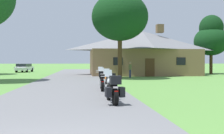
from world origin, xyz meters
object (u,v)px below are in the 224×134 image
object	(u,v)px
motorcycle_silver_nearest_to_camera	(113,90)
motorcycle_orange_third_in_row	(102,81)
parked_white_suv_far_left	(24,67)
parked_white_sedan_far_left	(22,68)
tree_by_lodge_front	(120,10)
tree_right_of_lodge	(211,37)
bystander_olive_shirt_near_lodge	(130,69)
motorcycle_orange_second_in_row	(109,84)
motorcycle_red_farthest_in_row	(101,78)

from	to	relation	value
motorcycle_silver_nearest_to_camera	motorcycle_orange_third_in_row	world-z (taller)	same
parked_white_suv_far_left	parked_white_sedan_far_left	bearing A→B (deg)	-116.46
tree_by_lodge_front	tree_right_of_lodge	size ratio (longest dim) A/B	1.29
parked_white_suv_far_left	bystander_olive_shirt_near_lodge	bearing A→B (deg)	-44.08
motorcycle_orange_second_in_row	bystander_olive_shirt_near_lodge	world-z (taller)	bystander_olive_shirt_near_lodge
motorcycle_red_farthest_in_row	parked_white_sedan_far_left	xyz separation A→B (m)	(-11.27, 28.35, 0.02)
motorcycle_orange_third_in_row	parked_white_sedan_far_left	size ratio (longest dim) A/B	0.47
motorcycle_red_farthest_in_row	tree_by_lodge_front	distance (m)	11.37
motorcycle_orange_third_in_row	motorcycle_red_farthest_in_row	world-z (taller)	same
motorcycle_silver_nearest_to_camera	parked_white_suv_far_left	xyz separation A→B (m)	(-10.83, 36.72, 0.17)
motorcycle_orange_third_in_row	tree_right_of_lodge	distance (m)	27.78
motorcycle_orange_second_in_row	parked_white_suv_far_left	world-z (taller)	parked_white_suv_far_left
parked_white_suv_far_left	parked_white_sedan_far_left	xyz separation A→B (m)	(-0.32, -0.49, -0.13)
motorcycle_silver_nearest_to_camera	parked_white_suv_far_left	distance (m)	38.29
motorcycle_orange_second_in_row	motorcycle_red_farthest_in_row	bearing A→B (deg)	87.41
motorcycle_silver_nearest_to_camera	motorcycle_red_farthest_in_row	size ratio (longest dim) A/B	1.00
motorcycle_red_farthest_in_row	bystander_olive_shirt_near_lodge	distance (m)	11.40
motorcycle_silver_nearest_to_camera	parked_white_suv_far_left	size ratio (longest dim) A/B	0.44
tree_right_of_lodge	tree_by_lodge_front	bearing A→B (deg)	-146.61
tree_by_lodge_front	tree_right_of_lodge	xyz separation A→B (m)	(14.39, 9.48, -1.76)
motorcycle_silver_nearest_to_camera	tree_right_of_lodge	bearing A→B (deg)	52.76
parked_white_suv_far_left	tree_by_lodge_front	bearing A→B (deg)	-49.05
parked_white_suv_far_left	parked_white_sedan_far_left	world-z (taller)	parked_white_suv_far_left
tree_right_of_lodge	parked_white_sedan_far_left	xyz separation A→B (m)	(-28.19, 9.77, -4.56)
tree_by_lodge_front	parked_white_sedan_far_left	xyz separation A→B (m)	(-13.80, 19.26, -6.32)
motorcycle_orange_second_in_row	bystander_olive_shirt_near_lodge	bearing A→B (deg)	74.09
motorcycle_silver_nearest_to_camera	bystander_olive_shirt_near_lodge	size ratio (longest dim) A/B	1.24
bystander_olive_shirt_near_lodge	parked_white_suv_far_left	size ratio (longest dim) A/B	0.35
motorcycle_red_farthest_in_row	parked_white_suv_far_left	xyz separation A→B (m)	(-10.94, 28.84, 0.16)
motorcycle_red_farthest_in_row	tree_right_of_lodge	world-z (taller)	tree_right_of_lodge
motorcycle_silver_nearest_to_camera	motorcycle_orange_third_in_row	distance (m)	5.04
motorcycle_red_farthest_in_row	parked_white_suv_far_left	size ratio (longest dim) A/B	0.44
parked_white_suv_far_left	motorcycle_red_farthest_in_row	bearing A→B (deg)	-62.58
motorcycle_red_farthest_in_row	motorcycle_orange_third_in_row	bearing A→B (deg)	-93.78
tree_right_of_lodge	parked_white_suv_far_left	distance (m)	30.03
bystander_olive_shirt_near_lodge	parked_white_suv_far_left	bearing A→B (deg)	-110.86
tree_right_of_lodge	parked_white_suv_far_left	world-z (taller)	tree_right_of_lodge
motorcycle_orange_third_in_row	bystander_olive_shirt_near_lodge	size ratio (longest dim) A/B	1.24
motorcycle_orange_second_in_row	bystander_olive_shirt_near_lodge	size ratio (longest dim) A/B	1.24
motorcycle_red_farthest_in_row	parked_white_sedan_far_left	distance (m)	30.50
motorcycle_orange_third_in_row	bystander_olive_shirt_near_lodge	bearing A→B (deg)	74.97
motorcycle_orange_second_in_row	motorcycle_red_farthest_in_row	world-z (taller)	same
parked_white_sedan_far_left	motorcycle_orange_second_in_row	bearing A→B (deg)	-82.21
motorcycle_orange_second_in_row	tree_right_of_lodge	size ratio (longest dim) A/B	0.25
tree_right_of_lodge	parked_white_sedan_far_left	size ratio (longest dim) A/B	1.87
motorcycle_orange_second_in_row	tree_right_of_lodge	world-z (taller)	tree_right_of_lodge
motorcycle_red_farthest_in_row	tree_right_of_lodge	xyz separation A→B (m)	(16.93, 18.57, 4.58)
tree_right_of_lodge	parked_white_sedan_far_left	distance (m)	30.18
motorcycle_orange_third_in_row	parked_white_suv_far_left	xyz separation A→B (m)	(-10.78, 31.68, 0.16)
motorcycle_orange_second_in_row	parked_white_sedan_far_left	world-z (taller)	motorcycle_orange_second_in_row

